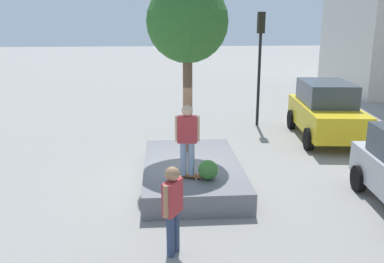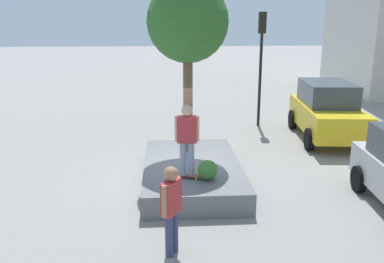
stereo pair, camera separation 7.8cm
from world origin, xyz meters
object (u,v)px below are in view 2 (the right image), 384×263
Objects in this scene: skateboarder at (187,135)px; pedestrian_crossing at (171,204)px; planter_ledge at (192,172)px; skateboard at (187,175)px; plaza_tree at (188,23)px; traffic_light_median at (261,50)px; taxi_cab at (327,110)px.

pedestrian_crossing is (2.55, -0.45, -0.64)m from skateboarder.
skateboarder reaches higher than planter_ledge.
skateboard is (1.10, -0.20, 0.34)m from planter_ledge.
plaza_tree is at bearing 175.99° from skateboarder.
traffic_light_median is (-7.37, 3.48, 1.52)m from skateboarder.
skateboarder is (0.00, -0.00, 1.05)m from skateboard.
plaza_tree is at bearing -61.60° from taxi_cab.
traffic_light_median reaches higher than planter_ledge.
planter_ledge is 0.95× the size of taxi_cab.
plaza_tree reaches higher than planter_ledge.
taxi_cab is at bearing 142.05° from pedestrian_crossing.
pedestrian_crossing is (9.92, -3.93, -2.16)m from traffic_light_median.
skateboarder is (1.10, -0.20, 1.39)m from planter_ledge.
taxi_cab is (-5.20, 5.59, 0.46)m from skateboard.
traffic_light_median reaches higher than skateboarder.
traffic_light_median is (-2.18, -2.11, 2.11)m from taxi_cab.
traffic_light_median is 2.62× the size of pedestrian_crossing.
skateboarder is 0.37× the size of taxi_cab.
traffic_light_median reaches higher than taxi_cab.
planter_ledge is 3.78m from pedestrian_crossing.
skateboard is 1.05m from skateboarder.
taxi_cab is at bearing 118.40° from plaza_tree.
taxi_cab reaches higher than pedestrian_crossing.
traffic_light_median is (-6.27, 3.29, 2.91)m from planter_ledge.
skateboarder is 7.66m from taxi_cab.
taxi_cab is at bearing 127.20° from planter_ledge.
taxi_cab is (-2.94, 5.43, -3.22)m from plaza_tree.
traffic_light_median is 10.88m from pedestrian_crossing.
skateboarder is at bearing 170.08° from pedestrian_crossing.
plaza_tree reaches higher than pedestrian_crossing.
taxi_cab is (-4.09, 5.39, 0.80)m from planter_ledge.
plaza_tree is 4.33m from skateboard.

